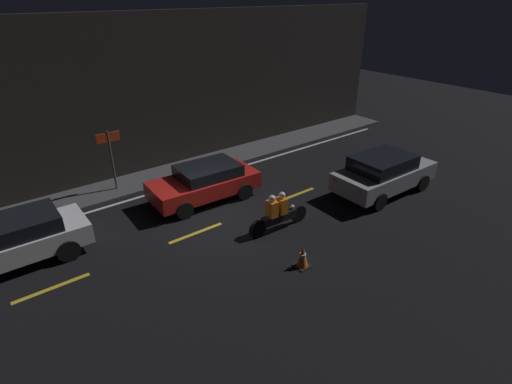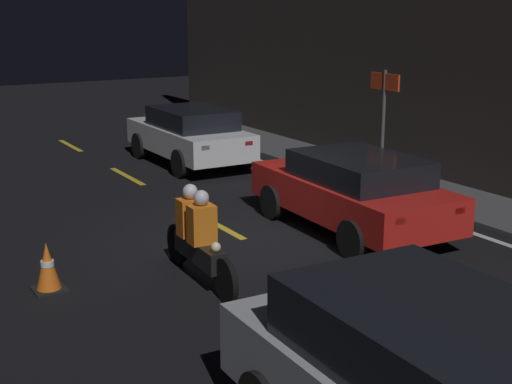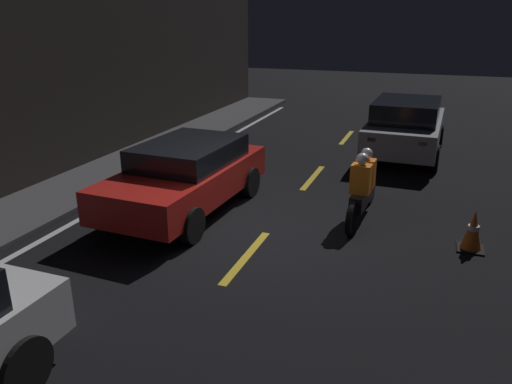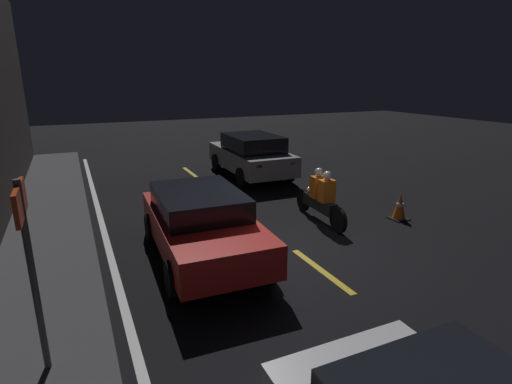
# 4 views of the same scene
# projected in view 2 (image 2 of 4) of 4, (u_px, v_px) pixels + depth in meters

# --- Properties ---
(ground_plane) EXTENTS (56.00, 56.00, 0.00)m
(ground_plane) POSITION_uv_depth(u_px,v_px,m) (244.00, 239.00, 12.14)
(ground_plane) COLOR black
(raised_curb) EXTENTS (28.00, 1.84, 0.12)m
(raised_curb) POSITION_uv_depth(u_px,v_px,m) (448.00, 199.00, 14.51)
(raised_curb) COLOR #424244
(raised_curb) RESTS_ON ground
(building_front) EXTENTS (28.00, 0.30, 6.56)m
(building_front) POSITION_uv_depth(u_px,v_px,m) (497.00, 36.00, 14.24)
(building_front) COLOR #2D2826
(building_front) RESTS_ON ground
(lane_dash_a) EXTENTS (2.00, 0.14, 0.01)m
(lane_dash_a) POSITION_uv_depth(u_px,v_px,m) (70.00, 146.00, 20.45)
(lane_dash_a) COLOR gold
(lane_dash_a) RESTS_ON ground
(lane_dash_b) EXTENTS (2.00, 0.14, 0.01)m
(lane_dash_b) POSITION_uv_depth(u_px,v_px,m) (127.00, 176.00, 16.71)
(lane_dash_b) COLOR gold
(lane_dash_b) RESTS_ON ground
(lane_dash_c) EXTENTS (2.00, 0.14, 0.01)m
(lane_dash_c) POSITION_uv_depth(u_px,v_px,m) (217.00, 224.00, 12.97)
(lane_dash_c) COLOR gold
(lane_dash_c) RESTS_ON ground
(lane_dash_d) EXTENTS (2.00, 0.14, 0.01)m
(lane_dash_d) POSITION_uv_depth(u_px,v_px,m) (379.00, 312.00, 9.23)
(lane_dash_d) COLOR gold
(lane_dash_d) RESTS_ON ground
(lane_solid_kerb) EXTENTS (25.20, 0.14, 0.01)m
(lane_solid_kerb) POSITION_uv_depth(u_px,v_px,m) (404.00, 209.00, 13.94)
(lane_solid_kerb) COLOR silver
(lane_solid_kerb) RESTS_ON ground
(sedan_white) EXTENTS (4.15, 1.88, 1.43)m
(sedan_white) POSITION_uv_depth(u_px,v_px,m) (190.00, 134.00, 17.81)
(sedan_white) COLOR silver
(sedan_white) RESTS_ON ground
(taxi_red) EXTENTS (4.18, 2.07, 1.38)m
(taxi_red) POSITION_uv_depth(u_px,v_px,m) (353.00, 190.00, 12.43)
(taxi_red) COLOR red
(taxi_red) RESTS_ON ground
(motorcycle) EXTENTS (2.37, 0.40, 1.38)m
(motorcycle) POSITION_uv_depth(u_px,v_px,m) (198.00, 238.00, 10.17)
(motorcycle) COLOR black
(motorcycle) RESTS_ON ground
(traffic_cone_near) EXTENTS (0.44, 0.44, 0.70)m
(traffic_cone_near) POSITION_uv_depth(u_px,v_px,m) (48.00, 267.00, 9.87)
(traffic_cone_near) COLOR black
(traffic_cone_near) RESTS_ON ground
(shop_sign) EXTENTS (0.90, 0.08, 2.40)m
(shop_sign) POSITION_uv_depth(u_px,v_px,m) (384.00, 103.00, 15.61)
(shop_sign) COLOR #4C4C51
(shop_sign) RESTS_ON raised_curb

